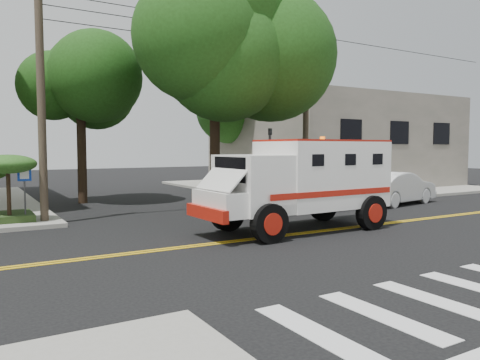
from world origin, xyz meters
TOP-DOWN VIEW (x-y plane):
  - ground at (0.00, 0.00)m, footprint 100.00×100.00m
  - sidewalk_ne at (13.50, 13.50)m, footprint 17.00×17.00m
  - building_right at (15.00, 14.00)m, footprint 14.00×12.00m
  - utility_pole_left at (-5.60, 6.00)m, footprint 0.28×0.28m
  - utility_pole_right at (6.30, 6.20)m, footprint 0.28×0.28m
  - tree_main at (1.94, 6.21)m, footprint 6.08×5.70m
  - tree_left at (-2.68, 11.79)m, footprint 4.48×4.20m
  - tree_right at (8.84, 15.77)m, footprint 4.80×4.50m
  - traffic_signal at (3.80, 5.60)m, footprint 0.15×0.18m
  - accessibility_sign at (-6.20, 6.17)m, footprint 0.45×0.10m
  - armored_truck at (1.64, 0.49)m, footprint 6.66×2.84m
  - parked_sedan at (10.00, 3.80)m, footprint 5.01×2.51m
  - pedestrian_a at (7.04, 5.50)m, footprint 0.67×0.62m
  - pedestrian_b at (10.30, 5.50)m, footprint 1.14×1.09m

SIDE VIEW (x-z plane):
  - ground at x=0.00m, z-range 0.00..0.00m
  - sidewalk_ne at x=13.50m, z-range 0.00..0.15m
  - parked_sedan at x=10.00m, z-range 0.00..1.58m
  - pedestrian_a at x=7.04m, z-range 0.15..1.69m
  - pedestrian_b at x=10.30m, z-range 0.15..2.01m
  - accessibility_sign at x=-6.20m, z-range 0.35..2.38m
  - armored_truck at x=1.64m, z-range 0.21..3.21m
  - traffic_signal at x=3.80m, z-range 0.43..4.03m
  - building_right at x=15.00m, z-range 0.15..6.15m
  - utility_pole_left at x=-5.60m, z-range 0.00..9.00m
  - utility_pole_right at x=6.30m, z-range 0.00..9.00m
  - tree_left at x=-2.68m, z-range 1.88..9.58m
  - tree_right at x=8.84m, z-range 1.99..10.19m
  - tree_main at x=1.94m, z-range 2.27..12.12m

